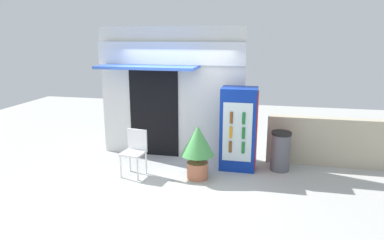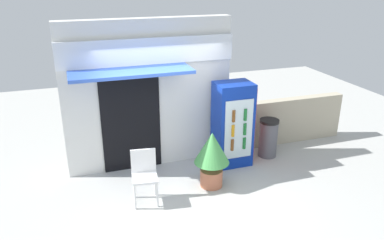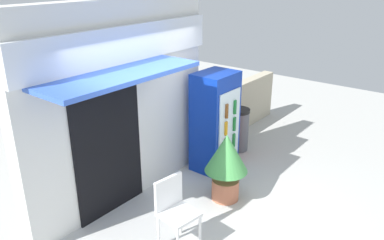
{
  "view_description": "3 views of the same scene",
  "coord_description": "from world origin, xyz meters",
  "views": [
    {
      "loc": [
        1.93,
        -6.18,
        2.82
      ],
      "look_at": [
        0.51,
        0.34,
        1.16
      ],
      "focal_mm": 32.54,
      "sensor_mm": 36.0,
      "label": 1
    },
    {
      "loc": [
        -1.67,
        -5.63,
        3.79
      ],
      "look_at": [
        0.39,
        0.56,
        1.23
      ],
      "focal_mm": 35.58,
      "sensor_mm": 36.0,
      "label": 2
    },
    {
      "loc": [
        -3.7,
        -2.59,
        3.36
      ],
      "look_at": [
        0.26,
        0.55,
        1.36
      ],
      "focal_mm": 36.04,
      "sensor_mm": 36.0,
      "label": 3
    }
  ],
  "objects": [
    {
      "name": "storefront_building",
      "position": [
        -0.23,
        1.46,
        1.55
      ],
      "size": [
        3.36,
        1.03,
        2.99
      ],
      "color": "silver",
      "rests_on": "ground"
    },
    {
      "name": "ground",
      "position": [
        0.0,
        0.0,
        0.0
      ],
      "size": [
        16.0,
        16.0,
        0.0
      ],
      "primitive_type": "plane",
      "color": "#B2B2AD"
    },
    {
      "name": "potted_plant_near_shop",
      "position": [
        0.66,
        0.21,
        0.67
      ],
      "size": [
        0.66,
        0.66,
        1.09
      ],
      "color": "#BC6B4C",
      "rests_on": "ground"
    },
    {
      "name": "plastic_chair",
      "position": [
        -0.63,
        0.13,
        0.55
      ],
      "size": [
        0.48,
        0.48,
        0.94
      ],
      "color": "white",
      "rests_on": "ground"
    },
    {
      "name": "trash_bin",
      "position": [
        2.28,
        0.99,
        0.42
      ],
      "size": [
        0.42,
        0.42,
        0.84
      ],
      "color": "#595960",
      "rests_on": "ground"
    },
    {
      "name": "drink_cooler",
      "position": [
        1.4,
        0.93,
        0.88
      ],
      "size": [
        0.76,
        0.63,
        1.75
      ],
      "color": "#0C2D9E",
      "rests_on": "ground"
    },
    {
      "name": "stone_boundary_wall",
      "position": [
        3.22,
        1.53,
        0.53
      ],
      "size": [
        2.47,
        0.23,
        1.06
      ],
      "primitive_type": "cube",
      "color": "#B7AD93",
      "rests_on": "ground"
    }
  ]
}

